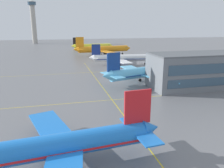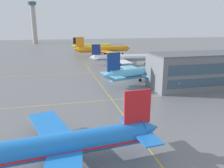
% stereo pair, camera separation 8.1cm
% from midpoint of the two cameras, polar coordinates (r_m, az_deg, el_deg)
% --- Properties ---
extents(airliner_front_gate, '(33.88, 29.11, 10.53)m').
position_cam_midpoint_polar(airliner_front_gate, '(32.65, -15.38, -15.40)').
color(airliner_front_gate, blue).
rests_on(airliner_front_gate, ground).
extents(airliner_second_row, '(36.15, 30.84, 11.44)m').
position_cam_midpoint_polar(airliner_second_row, '(78.56, 9.30, 3.14)').
color(airliner_second_row, '#5BB7E5').
rests_on(airliner_second_row, ground).
extents(airliner_third_row, '(33.91, 28.96, 10.55)m').
position_cam_midpoint_polar(airliner_third_row, '(112.32, 2.61, 6.72)').
color(airliner_third_row, white).
rests_on(airliner_third_row, ground).
extents(airliner_far_left_stand, '(39.67, 34.04, 12.33)m').
position_cam_midpoint_polar(airliner_far_left_stand, '(148.04, -2.36, 8.97)').
color(airliner_far_left_stand, orange).
rests_on(airliner_far_left_stand, ground).
extents(airliner_far_right_stand, '(33.29, 28.72, 10.36)m').
position_cam_midpoint_polar(airliner_far_right_stand, '(177.79, -5.11, 9.73)').
color(airliner_far_right_stand, yellow).
rests_on(airliner_far_right_stand, ground).
extents(taxiway_markings, '(146.45, 122.61, 0.01)m').
position_cam_midpoint_polar(taxiway_markings, '(60.49, 0.05, -4.10)').
color(taxiway_markings, yellow).
rests_on(taxiway_markings, ground).
extents(control_tower, '(8.82, 8.82, 44.79)m').
position_cam_midpoint_polar(control_tower, '(259.33, -19.59, 15.49)').
color(control_tower, '#ADA89E').
rests_on(control_tower, ground).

